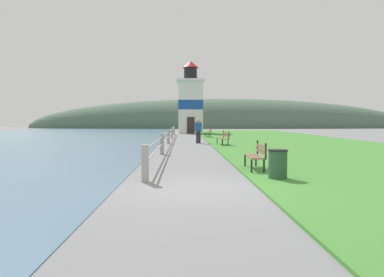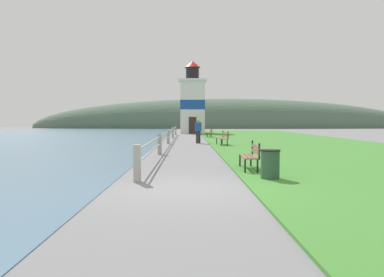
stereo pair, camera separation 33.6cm
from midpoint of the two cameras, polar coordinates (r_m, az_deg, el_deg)
name	(u,v)px [view 1 (the left image)]	position (r m, az deg, el deg)	size (l,w,h in m)	color
ground_plane	(197,189)	(8.98, -0.24, -7.64)	(160.00, 160.00, 0.00)	slate
grass_verge	(286,141)	(29.02, 13.84, -0.42)	(12.00, 57.37, 0.06)	#428433
water_strip	(0,142)	(31.20, -27.55, -0.48)	(24.00, 91.79, 0.01)	#476B84
seawall_railing	(168,135)	(25.63, -3.98, 0.50)	(0.18, 31.69, 0.98)	#A8A399
park_bench_near	(257,154)	(12.11, 9.06, -2.40)	(0.54, 1.62, 0.94)	brown
park_bench_midway	(224,137)	(23.86, 4.46, 0.20)	(0.61, 1.95, 0.94)	brown
park_bench_far	(209,132)	(34.74, 2.27, 1.02)	(0.51, 1.63, 0.94)	brown
lighthouse	(191,103)	(46.20, -0.44, 5.49)	(3.38, 3.38, 8.87)	white
person_strolling	(198,130)	(26.21, 0.60, 1.31)	(0.48, 0.40, 1.73)	#28282D
trash_bin	(278,165)	(10.33, 12.03, -3.95)	(0.54, 0.54, 0.84)	#2D5138
distant_hillside	(223,128)	(77.53, 4.68, 1.61)	(80.00, 16.00, 12.00)	#4C6651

